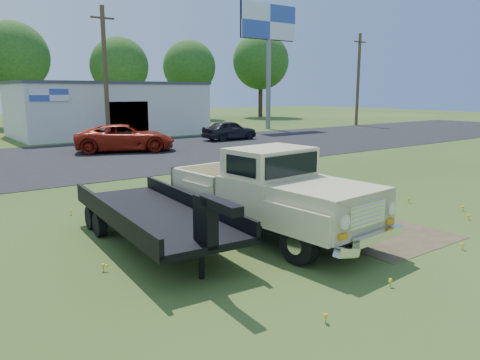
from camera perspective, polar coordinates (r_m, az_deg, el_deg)
name	(u,v)px	position (r m, az deg, el deg)	size (l,w,h in m)	color
ground	(268,221)	(12.74, 3.45, -5.05)	(140.00, 140.00, 0.00)	#2B4C18
asphalt_lot	(85,158)	(25.86, -18.38, 2.55)	(90.00, 14.00, 0.02)	black
dirt_patch_a	(397,239)	(11.87, 18.56, -6.82)	(3.00, 2.00, 0.01)	#4B3E28
dirt_patch_b	(144,207)	(14.59, -11.58, -3.21)	(2.20, 1.60, 0.01)	#4B3E28
commercial_building	(109,108)	(38.96, -15.73, 8.42)	(14.20, 8.20, 4.15)	silver
billboard	(269,33)	(43.82, 3.52, 17.46)	(6.10, 0.45, 11.05)	slate
utility_pole_mid	(105,74)	(33.58, -16.09, 12.35)	(1.60, 0.30, 9.00)	#44351F
utility_pole_east	(358,79)	(49.21, 14.21, 11.84)	(1.60, 0.30, 9.00)	#44351F
treeline_d	(13,57)	(50.95, -25.94, 13.32)	(6.72, 6.72, 10.00)	#3B271B
treeline_e	(119,66)	(52.37, -14.49, 13.26)	(6.08, 6.08, 9.04)	#3B271B
treeline_f	(189,67)	(59.08, -6.20, 13.53)	(6.40, 6.40, 9.52)	#3B271B
treeline_g	(261,61)	(63.59, 2.54, 14.25)	(7.36, 7.36, 10.95)	#3B271B
vintage_pickup_truck	(270,192)	(11.33, 3.63, -1.44)	(2.32, 5.96, 2.16)	tan
flatbed_trailer	(154,210)	(10.80, -10.48, -3.56)	(2.04, 6.13, 1.67)	black
red_pickup	(125,138)	(27.91, -13.80, 4.98)	(2.59, 5.63, 1.56)	maroon
dark_sedan	(230,130)	(33.55, -1.28, 6.07)	(1.62, 4.03, 1.37)	black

